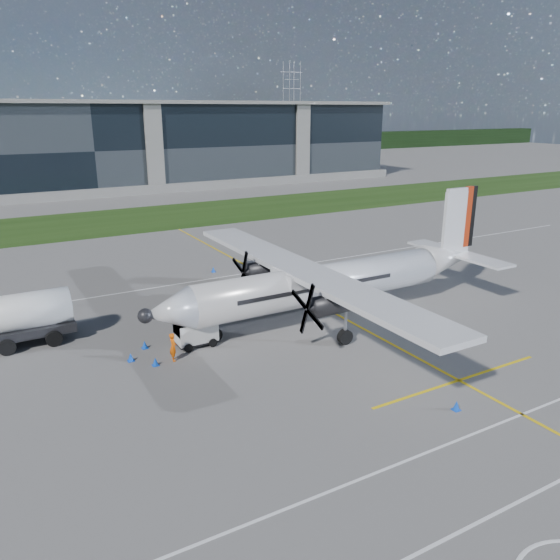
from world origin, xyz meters
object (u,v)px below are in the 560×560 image
object	(u,v)px
pylon_east	(292,106)
safety_cone_nose_stbd	(145,345)
baggage_tug	(196,333)
turboprop_aircraft	(334,260)
safety_cone_fwd	(131,357)
safety_cone_nose_port	(155,361)
ground_crew_person	(173,345)
safety_cone_portwing	(456,405)
safety_cone_stbdwing	(213,269)

from	to	relation	value
pylon_east	safety_cone_nose_stbd	world-z (taller)	pylon_east
pylon_east	baggage_tug	world-z (taller)	pylon_east
turboprop_aircraft	safety_cone_fwd	distance (m)	14.92
baggage_tug	safety_cone_fwd	distance (m)	4.23
turboprop_aircraft	baggage_tug	xyz separation A→B (m)	(-10.20, 0.14, -3.40)
safety_cone_nose_port	safety_cone_fwd	bearing A→B (deg)	130.22
safety_cone_nose_stbd	baggage_tug	bearing A→B (deg)	-20.74
safety_cone_nose_stbd	safety_cone_fwd	xyz separation A→B (m)	(-1.23, -1.36, 0.00)
safety_cone_fwd	safety_cone_nose_port	distance (m)	1.68
turboprop_aircraft	safety_cone_nose_port	size ratio (longest dim) A/B	56.05
safety_cone_nose_port	pylon_east	bearing A→B (deg)	56.72
pylon_east	turboprop_aircraft	distance (m)	166.91
baggage_tug	safety_cone_nose_stbd	world-z (taller)	baggage_tug
turboprop_aircraft	ground_crew_person	bearing A→B (deg)	-174.16
turboprop_aircraft	ground_crew_person	xyz separation A→B (m)	(-12.15, -1.24, -3.22)
ground_crew_person	safety_cone_nose_stbd	world-z (taller)	ground_crew_person
pylon_east	safety_cone_portwing	bearing A→B (deg)	-118.11
ground_crew_person	safety_cone_stbdwing	size ratio (longest dim) A/B	3.93
pylon_east	safety_cone_nose_port	distance (m)	175.31
safety_cone_nose_stbd	safety_cone_nose_port	distance (m)	2.64
safety_cone_stbdwing	safety_cone_nose_port	distance (m)	18.93
ground_crew_person	safety_cone_nose_stbd	size ratio (longest dim) A/B	3.93
safety_cone_nose_stbd	safety_cone_fwd	bearing A→B (deg)	-132.23
safety_cone_nose_stbd	safety_cone_portwing	distance (m)	18.51
safety_cone_nose_stbd	safety_cone_portwing	size ratio (longest dim) A/B	1.00
safety_cone_nose_port	safety_cone_portwing	xyz separation A→B (m)	(11.38, -12.07, 0.00)
baggage_tug	safety_cone_fwd	size ratio (longest dim) A/B	5.34
pylon_east	baggage_tug	distance (m)	172.31
baggage_tug	safety_cone_fwd	world-z (taller)	baggage_tug
pylon_east	safety_cone_nose_stbd	size ratio (longest dim) A/B	60.00
safety_cone_stbdwing	safety_cone_nose_stbd	size ratio (longest dim) A/B	1.00
pylon_east	baggage_tug	xyz separation A→B (m)	(-92.75, -144.53, -14.20)
pylon_east	safety_cone_stbdwing	xyz separation A→B (m)	(-85.54, -130.17, -14.75)
safety_cone_nose_port	safety_cone_portwing	distance (m)	16.59
safety_cone_stbdwing	safety_cone_nose_port	bearing A→B (deg)	-123.01
pylon_east	safety_cone_stbdwing	size ratio (longest dim) A/B	60.00
ground_crew_person	safety_cone_fwd	size ratio (longest dim) A/B	3.93
turboprop_aircraft	safety_cone_stbdwing	distance (m)	15.32
ground_crew_person	safety_cone_nose_stbd	distance (m)	2.79
baggage_tug	safety_cone_nose_port	bearing A→B (deg)	-153.93
safety_cone_fwd	safety_cone_portwing	distance (m)	18.27
turboprop_aircraft	safety_cone_nose_port	xyz separation A→B (m)	(-13.30, -1.38, -3.95)
safety_cone_nose_port	ground_crew_person	bearing A→B (deg)	6.74
turboprop_aircraft	safety_cone_nose_stbd	xyz separation A→B (m)	(-13.15, 1.26, -3.95)
pylon_east	turboprop_aircraft	size ratio (longest dim) A/B	1.07
turboprop_aircraft	safety_cone_stbdwing	world-z (taller)	turboprop_aircraft
baggage_tug	safety_cone_portwing	distance (m)	15.92
ground_crew_person	safety_cone_stbdwing	bearing A→B (deg)	-21.36
baggage_tug	safety_cone_nose_port	distance (m)	3.50
pylon_east	turboprop_aircraft	xyz separation A→B (m)	(-82.55, -144.67, -10.80)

